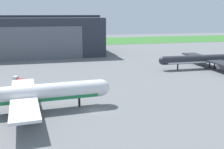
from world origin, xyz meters
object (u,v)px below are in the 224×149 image
ops_van (18,80)px  airliner_far_left (209,59)px  airliner_near_left (27,95)px  maintenance_hangar (5,36)px

ops_van → airliner_far_left: bearing=5.9°
airliner_near_left → airliner_far_left: (70.04, 35.80, -0.36)m
airliner_near_left → ops_van: 28.67m
airliner_near_left → airliner_far_left: airliner_near_left is taller
maintenance_hangar → airliner_far_left: maintenance_hangar is taller
airliner_near_left → airliner_far_left: bearing=27.1°
airliner_near_left → ops_van: (-4.38, 28.17, -3.02)m
maintenance_hangar → airliner_near_left: size_ratio=2.62×
maintenance_hangar → airliner_near_left: 94.69m
maintenance_hangar → ops_van: maintenance_hangar is taller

